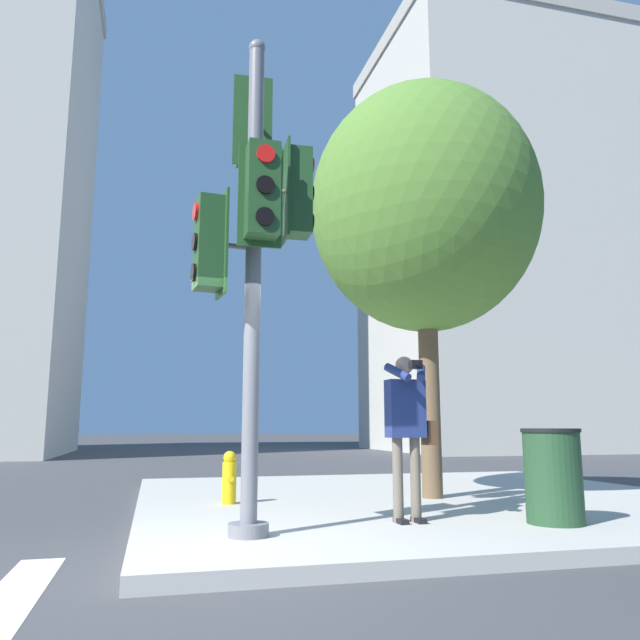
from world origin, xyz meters
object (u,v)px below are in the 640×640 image
Objects in this scene: street_tree at (424,209)px; fire_hydrant at (229,478)px; traffic_signal_pole at (255,218)px; person_photographer at (407,421)px; trash_bin at (553,475)px.

fire_hydrant is (-2.84, 0.05, -3.90)m from street_tree.
person_photographer is at bearing 14.18° from traffic_signal_pole.
street_tree is 9.12× the size of fire_hydrant.
fire_hydrant is (-1.66, 2.03, -0.71)m from person_photographer.
traffic_signal_pole is 3.66m from fire_hydrant.
street_tree reaches higher than traffic_signal_pole.
traffic_signal_pole reaches higher than trash_bin.
traffic_signal_pole is 0.81× the size of street_tree.
person_photographer is 3.94m from street_tree.
person_photographer is at bearing -120.82° from street_tree.
traffic_signal_pole is 7.39× the size of fire_hydrant.
traffic_signal_pole reaches higher than person_photographer.
person_photographer is 2.72m from fire_hydrant.
street_tree is at bearing -0.92° from fire_hydrant.
person_photographer is 1.60m from trash_bin.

